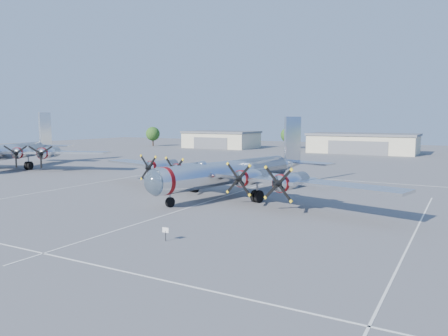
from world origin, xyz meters
The scene contains 9 objects.
ground centered at (0.00, 0.00, 0.00)m, with size 260.00×260.00×0.00m, color #525254.
parking_lines centered at (0.00, -1.75, 0.01)m, with size 60.00×50.08×0.01m.
hangar_west centered at (-45.00, 81.96, 2.71)m, with size 22.60×14.60×5.40m.
hangar_center centered at (0.00, 81.96, 2.71)m, with size 28.60×14.60×5.40m.
tree_far_west centered at (-70.00, 78.00, 4.22)m, with size 4.80×4.80×6.64m.
tree_west centered at (-25.00, 90.00, 4.22)m, with size 4.80×4.80×6.64m.
main_bomber_b29 centered at (0.51, 5.31, 0.00)m, with size 43.69×29.88×9.66m, color silver, non-canonical shape.
bomber_west centered at (-50.22, 10.44, 0.00)m, with size 40.66×28.79×10.74m, color silver, non-canonical shape.
info_placard centered at (5.55, -15.28, 0.74)m, with size 0.56×0.07×1.06m.
Camera 1 is at (25.49, -41.58, 9.34)m, focal length 35.00 mm.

